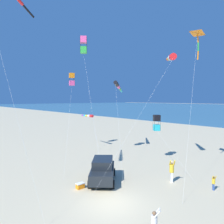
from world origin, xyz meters
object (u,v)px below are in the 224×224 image
object	(u,v)px
kite_box_long_streamer_right	(72,79)
kite_box_blue_topmost	(84,45)
kite_box_orange_high_right	(157,123)
kite_windsock_checkered_midright	(89,116)
kite_windsock_small_distant	(171,58)
cooler_box	(80,186)
person_child_grey_jacket	(154,223)
parked_car	(103,170)
kite_windsock_yellow_midlevel	(118,86)
person_adult_flyer	(172,170)
kite_delta_magenta_far_left	(198,33)
person_child_green_jacket	(214,182)

from	to	relation	value
kite_box_long_streamer_right	kite_box_blue_topmost	bearing A→B (deg)	73.22
kite_box_orange_high_right	kite_windsock_checkered_midright	distance (m)	10.69
kite_box_orange_high_right	kite_windsock_small_distant	bearing A→B (deg)	85.91
cooler_box	person_child_grey_jacket	xyz separation A→B (m)	(0.62, 7.73, 0.64)
parked_car	kite_windsock_small_distant	size ratio (longest dim) A/B	0.35
kite_windsock_yellow_midlevel	kite_windsock_small_distant	bearing A→B (deg)	89.48
kite_windsock_small_distant	kite_windsock_checkered_midright	size ratio (longest dim) A/B	0.91
cooler_box	person_adult_flyer	bearing A→B (deg)	149.76
parked_car	kite_delta_magenta_far_left	distance (m)	14.88
kite_box_orange_high_right	kite_delta_magenta_far_left	bearing A→B (deg)	82.50
kite_delta_magenta_far_left	person_child_grey_jacket	bearing A→B (deg)	19.94
person_adult_flyer	kite_delta_magenta_far_left	bearing A→B (deg)	-179.45
kite_windsock_checkered_midright	cooler_box	bearing A→B (deg)	52.84
parked_car	person_child_grey_jacket	xyz separation A→B (m)	(2.91, 7.85, -0.11)
kite_windsock_small_distant	cooler_box	bearing A→B (deg)	-2.88
parked_car	person_child_green_jacket	xyz separation A→B (m)	(-5.22, 6.97, -0.31)
parked_car	kite_windsock_small_distant	distance (m)	13.37
person_child_grey_jacket	kite_windsock_checkered_midright	distance (m)	22.07
cooler_box	kite_windsock_yellow_midlevel	distance (m)	15.83
parked_car	kite_windsock_yellow_midlevel	distance (m)	13.86
cooler_box	kite_box_orange_high_right	bearing A→B (deg)	-173.13
cooler_box	kite_delta_magenta_far_left	world-z (taller)	kite_delta_magenta_far_left
kite_windsock_yellow_midlevel	kite_windsock_small_distant	distance (m)	8.73
kite_box_orange_high_right	kite_windsock_yellow_midlevel	size ratio (longest dim) A/B	0.62
kite_windsock_small_distant	kite_box_long_streamer_right	bearing A→B (deg)	-69.87
person_child_grey_jacket	parked_car	bearing A→B (deg)	-110.38
person_adult_flyer	kite_windsock_yellow_midlevel	size ratio (longest dim) A/B	0.16
kite_delta_magenta_far_left	cooler_box	bearing A→B (deg)	-20.06
person_adult_flyer	kite_box_blue_topmost	size ratio (longest dim) A/B	0.14
parked_car	cooler_box	xyz separation A→B (m)	(2.29, 0.11, -0.74)
kite_box_long_streamer_right	kite_box_blue_topmost	world-z (taller)	kite_box_blue_topmost
parked_car	person_child_grey_jacket	distance (m)	8.37
person_adult_flyer	person_child_green_jacket	xyz separation A→B (m)	(-0.99, 3.05, -0.41)
kite_windsock_yellow_midlevel	kite_box_blue_topmost	distance (m)	7.62
person_child_green_jacket	person_child_grey_jacket	xyz separation A→B (m)	(8.13, 0.88, 0.21)
kite_box_blue_topmost	kite_delta_magenta_far_left	bearing A→B (deg)	118.59
person_adult_flyer	kite_box_orange_high_right	world-z (taller)	kite_box_orange_high_right
cooler_box	kite_box_blue_topmost	bearing A→B (deg)	-125.77
kite_box_long_streamer_right	kite_windsock_yellow_midlevel	size ratio (longest dim) A/B	0.88
cooler_box	kite_windsock_small_distant	distance (m)	15.46
person_child_grey_jacket	kite_box_blue_topmost	xyz separation A→B (m)	(-5.33, -14.26, 11.99)
person_child_green_jacket	kite_windsock_yellow_midlevel	size ratio (longest dim) A/B	0.10
person_child_green_jacket	kite_box_blue_topmost	xyz separation A→B (m)	(2.80, -13.38, 12.19)
person_adult_flyer	kite_box_blue_topmost	bearing A→B (deg)	-80.02
parked_car	kite_box_long_streamer_right	size ratio (longest dim) A/B	0.43
person_child_green_jacket	kite_windsock_yellow_midlevel	distance (m)	17.02
person_child_green_jacket	kite_delta_magenta_far_left	world-z (taller)	kite_delta_magenta_far_left
parked_car	kite_windsock_checkered_midright	world-z (taller)	kite_windsock_checkered_midright
kite_windsock_yellow_midlevel	kite_windsock_small_distant	size ratio (longest dim) A/B	0.92
parked_car	kite_windsock_checkered_midright	distance (m)	13.92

